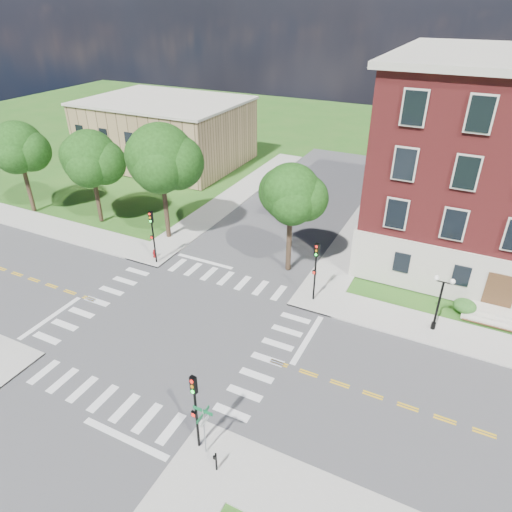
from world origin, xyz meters
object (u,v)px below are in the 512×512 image
at_px(traffic_signal_ne, 316,265).
at_px(street_sign_pole, 204,422).
at_px(traffic_signal_nw, 152,231).
at_px(traffic_signal_se, 195,404).
at_px(push_button_post, 216,461).
at_px(fire_hydrant, 155,254).
at_px(twin_lamp_west, 439,300).

xyz_separation_m(traffic_signal_ne, street_sign_pole, (-0.24, -15.12, -0.88)).
distance_m(traffic_signal_ne, traffic_signal_nw, 14.21).
xyz_separation_m(traffic_signal_se, traffic_signal_ne, (0.78, 14.96, 0.00)).
bearing_deg(push_button_post, traffic_signal_se, 152.05).
bearing_deg(traffic_signal_se, fire_hydrant, 133.49).
xyz_separation_m(push_button_post, fire_hydrant, (-15.58, 15.63, -0.33)).
distance_m(traffic_signal_ne, fire_hydrant, 15.08).
distance_m(traffic_signal_nw, push_button_post, 21.28).
height_order(traffic_signal_nw, fire_hydrant, traffic_signal_nw).
distance_m(traffic_signal_se, push_button_post, 2.95).
bearing_deg(fire_hydrant, street_sign_pole, -45.75).
distance_m(traffic_signal_se, street_sign_pole, 1.04).
distance_m(traffic_signal_ne, twin_lamp_west, 8.75).
relative_size(traffic_signal_se, traffic_signal_ne, 1.00).
height_order(traffic_signal_ne, street_sign_pole, traffic_signal_ne).
bearing_deg(traffic_signal_se, push_button_post, -27.95).
height_order(twin_lamp_west, street_sign_pole, twin_lamp_west).
relative_size(traffic_signal_nw, street_sign_pole, 1.55).
bearing_deg(fire_hydrant, push_button_post, -45.08).
bearing_deg(twin_lamp_west, street_sign_pole, -120.05).
distance_m(twin_lamp_west, push_button_post, 18.07).
bearing_deg(push_button_post, fire_hydrant, 134.92).
xyz_separation_m(traffic_signal_se, traffic_signal_nw, (-13.41, 14.17, 0.00)).
relative_size(twin_lamp_west, push_button_post, 3.53).
distance_m(street_sign_pole, push_button_post, 1.92).
relative_size(traffic_signal_ne, twin_lamp_west, 1.13).
xyz_separation_m(twin_lamp_west, fire_hydrant, (-23.55, -0.50, -2.06)).
relative_size(twin_lamp_west, fire_hydrant, 5.64).
xyz_separation_m(twin_lamp_west, push_button_post, (-7.97, -16.13, -1.73)).
xyz_separation_m(traffic_signal_nw, fire_hydrant, (-0.65, 0.65, -2.72)).
bearing_deg(traffic_signal_nw, traffic_signal_se, -46.58).
relative_size(traffic_signal_se, push_button_post, 4.00).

